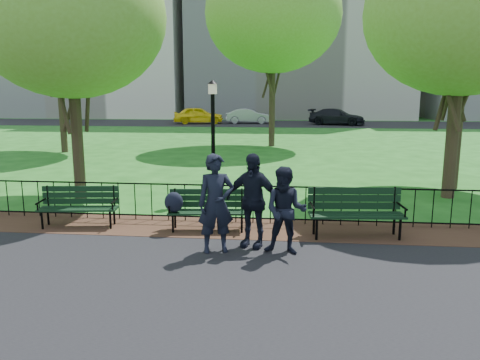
# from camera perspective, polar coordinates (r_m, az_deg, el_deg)

# --- Properties ---
(ground) EXTENTS (120.00, 120.00, 0.00)m
(ground) POSITION_cam_1_polar(r_m,az_deg,el_deg) (9.02, -0.67, -8.76)
(ground) COLOR #1A5716
(asphalt_path) EXTENTS (60.00, 9.20, 0.01)m
(asphalt_path) POSITION_cam_1_polar(r_m,az_deg,el_deg) (5.96, -4.65, -19.67)
(asphalt_path) COLOR black
(asphalt_path) RESTS_ON ground
(dirt_strip) EXTENTS (60.00, 1.60, 0.01)m
(dirt_strip) POSITION_cam_1_polar(r_m,az_deg,el_deg) (10.43, 0.28, -5.93)
(dirt_strip) COLOR #3A2117
(dirt_strip) RESTS_ON ground
(far_street) EXTENTS (70.00, 9.00, 0.01)m
(far_street) POSITION_cam_1_polar(r_m,az_deg,el_deg) (43.55, 4.66, 6.85)
(far_street) COLOR black
(far_street) RESTS_ON ground
(iron_fence) EXTENTS (24.06, 0.06, 1.00)m
(iron_fence) POSITION_cam_1_polar(r_m,az_deg,el_deg) (10.79, 0.55, -2.70)
(iron_fence) COLOR black
(iron_fence) RESTS_ON ground
(apartment_west) EXTENTS (22.00, 15.00, 26.00)m
(apartment_west) POSITION_cam_1_polar(r_m,az_deg,el_deg) (61.75, -17.04, 19.71)
(apartment_west) COLOR white
(apartment_west) RESTS_ON ground
(park_bench_main) EXTENTS (1.79, 0.69, 0.97)m
(park_bench_main) POSITION_cam_1_polar(r_m,az_deg,el_deg) (10.21, -5.82, -2.91)
(park_bench_main) COLOR black
(park_bench_main) RESTS_ON ground
(park_bench_left_a) EXTENTS (1.78, 0.74, 0.98)m
(park_bench_left_a) POSITION_cam_1_polar(r_m,az_deg,el_deg) (11.12, -19.01, -2.56)
(park_bench_left_a) COLOR black
(park_bench_left_a) RESTS_ON ground
(park_bench_right_a) EXTENTS (2.00, 0.78, 1.11)m
(park_bench_right_a) POSITION_cam_1_polar(r_m,az_deg,el_deg) (10.07, 13.91, -3.21)
(park_bench_right_a) COLOR black
(park_bench_right_a) RESTS_ON ground
(lamppost) EXTENTS (0.30, 0.30, 3.31)m
(lamppost) POSITION_cam_1_polar(r_m,az_deg,el_deg) (13.16, -3.31, 5.51)
(lamppost) COLOR black
(lamppost) RESTS_ON ground
(tree_near_w) EXTENTS (5.14, 5.14, 7.17)m
(tree_near_w) POSITION_cam_1_polar(r_m,az_deg,el_deg) (13.95, -20.11, 18.26)
(tree_near_w) COLOR #2D2116
(tree_near_w) RESTS_ON ground
(tree_near_e) EXTENTS (5.27, 5.27, 7.34)m
(tree_near_e) POSITION_cam_1_polar(r_m,az_deg,el_deg) (14.56, 25.56, 18.00)
(tree_near_e) COLOR #2D2116
(tree_near_e) RESTS_ON ground
(tree_mid_e) EXTENTS (5.82, 5.82, 8.11)m
(tree_mid_e) POSITION_cam_1_polar(r_m,az_deg,el_deg) (16.07, 26.06, 19.13)
(tree_mid_e) COLOR #2D2116
(tree_mid_e) RESTS_ON ground
(tree_mid_w) EXTENTS (7.41, 7.41, 10.33)m
(tree_mid_w) POSITION_cam_1_polar(r_m,az_deg,el_deg) (25.11, -21.71, 19.64)
(tree_mid_w) COLOR #2D2116
(tree_mid_w) RESTS_ON ground
(tree_far_c) EXTENTS (7.21, 7.21, 10.04)m
(tree_far_c) POSITION_cam_1_polar(r_m,az_deg,el_deg) (26.12, 4.07, 19.53)
(tree_far_c) COLOR #2D2116
(tree_far_c) RESTS_ON ground
(person_left) EXTENTS (0.79, 0.64, 1.87)m
(person_left) POSITION_cam_1_polar(r_m,az_deg,el_deg) (8.76, -2.95, -2.89)
(person_left) COLOR black
(person_left) RESTS_ON asphalt_path
(person_mid) EXTENTS (0.85, 0.53, 1.65)m
(person_mid) POSITION_cam_1_polar(r_m,az_deg,el_deg) (8.72, 5.58, -3.75)
(person_mid) COLOR black
(person_mid) RESTS_ON asphalt_path
(person_right) EXTENTS (1.17, 0.76, 1.85)m
(person_right) POSITION_cam_1_polar(r_m,az_deg,el_deg) (9.06, 1.50, -2.49)
(person_right) COLOR black
(person_right) RESTS_ON asphalt_path
(taxi) EXTENTS (4.83, 2.82, 1.55)m
(taxi) POSITION_cam_1_polar(r_m,az_deg,el_deg) (43.49, -5.11, 7.87)
(taxi) COLOR yellow
(taxi) RESTS_ON far_street
(sedan_silver) EXTENTS (4.23, 1.65, 1.37)m
(sedan_silver) POSITION_cam_1_polar(r_m,az_deg,el_deg) (43.61, 1.07, 7.80)
(sedan_silver) COLOR #9C9EA3
(sedan_silver) RESTS_ON far_street
(sedan_dark) EXTENTS (5.28, 3.35, 1.42)m
(sedan_dark) POSITION_cam_1_polar(r_m,az_deg,el_deg) (42.68, 11.71, 7.55)
(sedan_dark) COLOR black
(sedan_dark) RESTS_ON far_street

